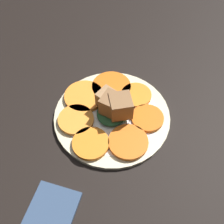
# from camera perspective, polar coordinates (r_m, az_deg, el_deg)

# --- Properties ---
(table_slab) EXTENTS (1.20, 1.20, 0.02)m
(table_slab) POSITION_cam_1_polar(r_m,az_deg,el_deg) (0.67, -0.00, -1.55)
(table_slab) COLOR black
(table_slab) RESTS_ON ground
(plate) EXTENTS (0.27, 0.27, 0.01)m
(plate) POSITION_cam_1_polar(r_m,az_deg,el_deg) (0.66, -0.00, -0.80)
(plate) COLOR beige
(plate) RESTS_ON table_slab
(carrot_slice_0) EXTENTS (0.10, 0.10, 0.01)m
(carrot_slice_0) POSITION_cam_1_polar(r_m,az_deg,el_deg) (0.68, -5.69, 3.19)
(carrot_slice_0) COLOR orange
(carrot_slice_0) RESTS_ON plate
(carrot_slice_1) EXTENTS (0.08, 0.08, 0.01)m
(carrot_slice_1) POSITION_cam_1_polar(r_m,az_deg,el_deg) (0.64, -7.34, -1.55)
(carrot_slice_1) COLOR orange
(carrot_slice_1) RESTS_ON plate
(carrot_slice_2) EXTENTS (0.08, 0.08, 0.01)m
(carrot_slice_2) POSITION_cam_1_polar(r_m,az_deg,el_deg) (0.61, -4.35, -6.36)
(carrot_slice_2) COLOR orange
(carrot_slice_2) RESTS_ON plate
(carrot_slice_3) EXTENTS (0.09, 0.09, 0.01)m
(carrot_slice_3) POSITION_cam_1_polar(r_m,az_deg,el_deg) (0.61, 3.32, -6.09)
(carrot_slice_3) COLOR orange
(carrot_slice_3) RESTS_ON plate
(carrot_slice_4) EXTENTS (0.07, 0.07, 0.01)m
(carrot_slice_4) POSITION_cam_1_polar(r_m,az_deg,el_deg) (0.65, 7.20, -1.25)
(carrot_slice_4) COLOR #D55F13
(carrot_slice_4) RESTS_ON plate
(carrot_slice_5) EXTENTS (0.07, 0.07, 0.01)m
(carrot_slice_5) POSITION_cam_1_polar(r_m,az_deg,el_deg) (0.68, 4.94, 3.43)
(carrot_slice_5) COLOR orange
(carrot_slice_5) RESTS_ON plate
(carrot_slice_6) EXTENTS (0.10, 0.10, 0.01)m
(carrot_slice_6) POSITION_cam_1_polar(r_m,az_deg,el_deg) (0.70, -0.13, 5.15)
(carrot_slice_6) COLOR orange
(carrot_slice_6) RESTS_ON plate
(center_pile) EXTENTS (0.08, 0.09, 0.06)m
(center_pile) POSITION_cam_1_polar(r_m,az_deg,el_deg) (0.63, 0.37, 1.30)
(center_pile) COLOR #2D6033
(center_pile) RESTS_ON plate
(fork) EXTENTS (0.18, 0.03, 0.00)m
(fork) POSITION_cam_1_polar(r_m,az_deg,el_deg) (0.65, 4.51, -1.00)
(fork) COLOR silver
(fork) RESTS_ON plate
(napkin) EXTENTS (0.15, 0.09, 0.01)m
(napkin) POSITION_cam_1_polar(r_m,az_deg,el_deg) (0.57, -13.20, -21.26)
(napkin) COLOR #334766
(napkin) RESTS_ON table_slab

